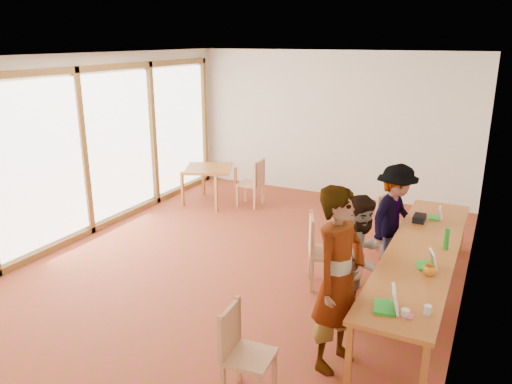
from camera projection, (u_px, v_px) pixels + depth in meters
ground at (243, 265)px, 7.39m from camera, size 8.00×8.00×0.00m
wall_back at (331, 125)px, 10.37m from camera, size 6.00×0.10×3.00m
wall_right at (474, 196)px, 5.68m from camera, size 0.10×8.00×3.00m
window_wall at (82, 148)px, 8.19m from camera, size 0.10×8.00×3.00m
ceiling at (241, 54)px, 6.49m from camera, size 6.00×8.00×0.04m
communal_table at (422, 253)px, 6.11m from camera, size 0.80×4.00×0.75m
side_table at (209, 171)px, 9.99m from camera, size 0.90×0.90×0.75m
chair_near at (239, 343)px, 4.55m from camera, size 0.46×0.46×0.49m
chair_mid at (337, 249)px, 6.58m from camera, size 0.44×0.44×0.49m
chair_far at (319, 244)px, 6.62m from camera, size 0.61×0.61×0.53m
chair_empty at (388, 216)px, 7.83m from camera, size 0.52×0.52×0.48m
chair_spare at (255, 178)px, 9.82m from camera, size 0.45×0.45×0.50m
person_near at (339, 279)px, 4.90m from camera, size 0.62×0.79×1.91m
person_mid at (361, 257)px, 5.86m from camera, size 0.75×0.86×1.52m
person_far at (395, 218)px, 7.04m from camera, size 0.87×1.15×1.57m
laptop_near at (390, 303)px, 4.73m from camera, size 0.29×0.31×0.23m
laptop_mid at (429, 263)px, 5.61m from camera, size 0.26×0.28×0.20m
laptop_far at (438, 215)px, 7.12m from camera, size 0.19×0.22×0.18m
yellow_mug at (430, 270)px, 5.43m from camera, size 0.16×0.16×0.11m
green_bottle at (447, 238)px, 6.07m from camera, size 0.07×0.07×0.28m
clear_glass at (428, 310)px, 4.65m from camera, size 0.07×0.07×0.09m
condiment_cup at (405, 312)px, 4.64m from camera, size 0.08×0.08×0.06m
pink_phone at (410, 317)px, 4.61m from camera, size 0.05×0.10×0.01m
black_pouch at (419, 218)px, 7.03m from camera, size 0.16×0.26×0.09m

